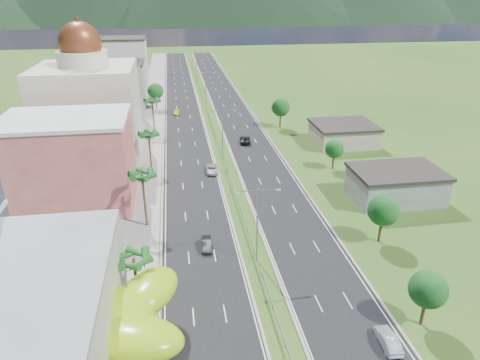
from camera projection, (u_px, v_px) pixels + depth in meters
name	position (u px, v px, depth m)	size (l,w,h in m)	color
ground	(273.00, 309.00, 50.56)	(500.00, 500.00, 0.00)	#2D5119
road_left	(183.00, 112.00, 130.58)	(11.00, 260.00, 0.04)	black
road_right	(232.00, 110.00, 132.69)	(11.00, 260.00, 0.04)	black
sidewalk_left	(152.00, 113.00, 129.23)	(7.00, 260.00, 0.12)	gray
median_guardrail	(213.00, 126.00, 115.16)	(0.10, 216.06, 0.76)	gray
streetlight_median_b	(257.00, 218.00, 56.80)	(6.04, 0.25, 11.00)	gray
streetlight_median_c	(222.00, 129.00, 92.84)	(6.04, 0.25, 11.00)	gray
streetlight_median_d	(206.00, 86.00, 133.38)	(6.04, 0.25, 11.00)	gray
streetlight_median_e	(197.00, 63.00, 173.92)	(6.04, 0.25, 11.00)	gray
lime_canopy	(85.00, 318.00, 42.10)	(18.00, 15.00, 7.40)	#90BE12
pink_shophouse	(71.00, 163.00, 72.38)	(20.00, 15.00, 15.00)	#BC4D51
domed_building	(90.00, 107.00, 91.52)	(20.00, 20.00, 28.70)	beige
midrise_grey	(110.00, 96.00, 115.56)	(16.00, 15.00, 16.00)	slate
midrise_beige	(119.00, 85.00, 136.00)	(16.00, 15.00, 13.00)	#AA9F8C
midrise_white	(125.00, 65.00, 155.69)	(16.00, 15.00, 18.00)	silver
shed_near	(395.00, 186.00, 75.99)	(15.00, 10.00, 5.00)	slate
shed_far	(343.00, 135.00, 103.42)	(14.00, 12.00, 4.40)	#AA9F8C
palm_tree_b	(134.00, 261.00, 47.29)	(3.60, 3.60, 8.10)	#47301C
palm_tree_c	(142.00, 177.00, 64.72)	(3.60, 3.60, 9.60)	#47301C
palm_tree_d	(149.00, 136.00, 85.83)	(3.60, 3.60, 8.60)	#47301C
palm_tree_e	(152.00, 102.00, 108.04)	(3.60, 3.60, 9.40)	#47301C
leafy_tree_lfar	(155.00, 91.00, 131.68)	(4.90, 4.90, 8.05)	#47301C
leafy_tree_ra	(428.00, 290.00, 46.34)	(4.20, 4.20, 6.90)	#47301C
leafy_tree_rb	(383.00, 211.00, 61.91)	(4.55, 4.55, 7.47)	#47301C
leafy_tree_rc	(334.00, 149.00, 87.89)	(3.85, 3.85, 6.33)	#47301C
leafy_tree_rd	(281.00, 107.00, 113.86)	(4.90, 4.90, 8.05)	#47301C
mountain_ridge	(234.00, 23.00, 464.39)	(860.00, 140.00, 90.00)	black
car_dark_left	(206.00, 244.00, 62.02)	(1.41, 4.03, 1.33)	black
car_silver_mid_left	(212.00, 169.00, 87.50)	(2.28, 4.94, 1.37)	#B6B8BE
car_yellow_far_left	(177.00, 112.00, 127.73)	(1.71, 4.21, 1.22)	gold
car_silver_right	(388.00, 340.00, 45.04)	(1.55, 4.44, 1.46)	#B6BABE
car_dark_far_right	(245.00, 140.00, 104.49)	(2.46, 5.33, 1.48)	black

